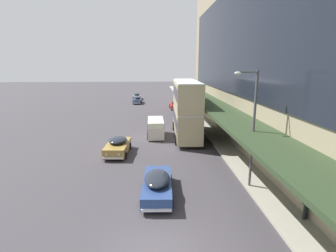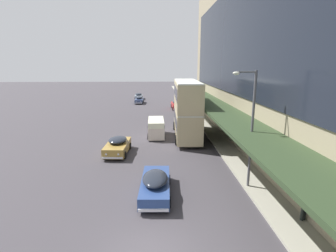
# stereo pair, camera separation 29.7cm
# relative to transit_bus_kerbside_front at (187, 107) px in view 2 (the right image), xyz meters

# --- Properties ---
(transit_bus_kerbside_front) EXTENTS (3.00, 9.99, 6.24)m
(transit_bus_kerbside_front) POSITION_rel_transit_bus_kerbside_front_xyz_m (0.00, 0.00, 0.00)
(transit_bus_kerbside_front) COLOR tan
(transit_bus_kerbside_front) RESTS_ON ground
(sedan_oncoming_front) EXTENTS (1.77, 4.67, 1.46)m
(sedan_oncoming_front) POSITION_rel_transit_bus_kerbside_front_xyz_m (-7.03, 27.05, -2.63)
(sedan_oncoming_front) COLOR navy
(sedan_oncoming_front) RESTS_ON ground
(sedan_second_mid) EXTENTS (2.01, 5.06, 1.47)m
(sedan_second_mid) POSITION_rel_transit_bus_kerbside_front_xyz_m (-3.43, -13.49, -2.63)
(sedan_second_mid) COLOR navy
(sedan_second_mid) RESTS_ON ground
(sedan_lead_mid) EXTENTS (2.17, 4.54, 1.52)m
(sedan_lead_mid) POSITION_rel_transit_bus_kerbside_front_xyz_m (-6.90, -5.47, -2.61)
(sedan_lead_mid) COLOR olive
(sedan_lead_mid) RESTS_ON ground
(sedan_trailing_near) EXTENTS (2.03, 4.79, 1.44)m
(sedan_trailing_near) POSITION_rel_transit_bus_kerbside_front_xyz_m (-7.60, 33.96, -2.64)
(sedan_trailing_near) COLOR gray
(sedan_trailing_near) RESTS_ON ground
(sedan_far_back) EXTENTS (1.98, 5.00, 1.55)m
(sedan_far_back) POSITION_rel_transit_bus_kerbside_front_xyz_m (0.35, 19.28, -2.59)
(sedan_far_back) COLOR #B22322
(sedan_far_back) RESTS_ON ground
(vw_van) EXTENTS (1.95, 4.57, 1.96)m
(vw_van) POSITION_rel_transit_bus_kerbside_front_xyz_m (-3.41, 0.41, -2.27)
(vw_van) COLOR beige
(vw_van) RESTS_ON ground
(pedestrian_at_kerb) EXTENTS (0.58, 0.37, 1.86)m
(pedestrian_at_kerb) POSITION_rel_transit_bus_kerbside_front_xyz_m (4.15, -16.73, -2.18)
(pedestrian_at_kerb) COLOR black
(pedestrian_at_kerb) RESTS_ON sidewalk_kerb
(street_lamp) EXTENTS (1.50, 0.28, 7.45)m
(street_lamp) POSITION_rel_transit_bus_kerbside_front_xyz_m (2.49, -12.77, 1.09)
(street_lamp) COLOR #4C4C51
(street_lamp) RESTS_ON sidewalk_kerb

